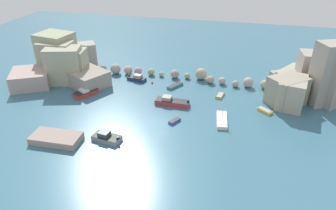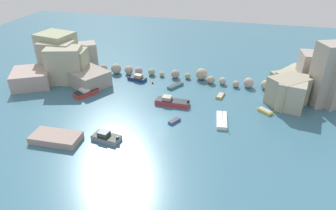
{
  "view_description": "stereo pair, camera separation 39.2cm",
  "coord_description": "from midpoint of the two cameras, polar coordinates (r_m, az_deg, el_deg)",
  "views": [
    {
      "loc": [
        12.54,
        -46.46,
        30.64
      ],
      "look_at": [
        0.0,
        4.98,
        1.0
      ],
      "focal_mm": 32.43,
      "sensor_mm": 36.0,
      "label": 1
    },
    {
      "loc": [
        12.92,
        -46.37,
        30.64
      ],
      "look_at": [
        0.0,
        4.98,
        1.0
      ],
      "focal_mm": 32.43,
      "sensor_mm": 36.0,
      "label": 2
    }
  ],
  "objects": [
    {
      "name": "moored_boat_0",
      "position": [
        68.97,
        -15.37,
        2.29
      ],
      "size": [
        4.66,
        5.72,
        1.53
      ],
      "rotation": [
        0.0,
        0.0,
        4.19
      ],
      "color": "red",
      "rests_on": "cove_water"
    },
    {
      "name": "moored_boat_3",
      "position": [
        70.22,
        1.18,
        3.62
      ],
      "size": [
        3.26,
        4.32,
        0.56
      ],
      "rotation": [
        0.0,
        0.0,
        4.17
      ],
      "color": "teal",
      "rests_on": "cove_water"
    },
    {
      "name": "moored_boat_2",
      "position": [
        53.11,
        -11.72,
        -5.95
      ],
      "size": [
        5.17,
        3.12,
        1.6
      ],
      "rotation": [
        0.0,
        0.0,
        2.98
      ],
      "color": "gray",
      "rests_on": "cove_water"
    },
    {
      "name": "stone_dock",
      "position": [
        55.17,
        -20.47,
        -5.87
      ],
      "size": [
        8.43,
        4.3,
        1.2
      ],
      "primitive_type": "cube",
      "rotation": [
        0.0,
        0.0,
        0.03
      ],
      "color": "#A28B81",
      "rests_on": "ground"
    },
    {
      "name": "cliff_headland_left",
      "position": [
        78.38,
        -19.25,
        7.51
      ],
      "size": [
        23.89,
        22.19,
        10.02
      ],
      "color": "#A29C92",
      "rests_on": "ground"
    },
    {
      "name": "moored_boat_8",
      "position": [
        66.95,
        9.59,
        1.79
      ],
      "size": [
        1.83,
        3.22,
        0.44
      ],
      "rotation": [
        0.0,
        0.0,
        1.39
      ],
      "color": "yellow",
      "rests_on": "cove_water"
    },
    {
      "name": "cove_water",
      "position": [
        57.05,
        -1.38,
        -3.25
      ],
      "size": [
        160.0,
        160.0,
        0.0
      ],
      "primitive_type": "plane",
      "color": "#3C6E84",
      "rests_on": "ground"
    },
    {
      "name": "moored_boat_7",
      "position": [
        56.95,
        1.04,
        -3.01
      ],
      "size": [
        2.11,
        2.71,
        0.51
      ],
      "rotation": [
        0.0,
        0.0,
        1.06
      ],
      "color": "#2F56B1",
      "rests_on": "cove_water"
    },
    {
      "name": "moored_boat_1",
      "position": [
        62.65,
        0.51,
        0.6
      ],
      "size": [
        7.04,
        2.5,
        1.76
      ],
      "rotation": [
        0.0,
        0.0,
        3.11
      ],
      "color": "#BC3139",
      "rests_on": "cove_water"
    },
    {
      "name": "moored_boat_4",
      "position": [
        57.91,
        9.89,
        -2.79
      ],
      "size": [
        2.53,
        6.0,
        4.21
      ],
      "rotation": [
        0.0,
        0.0,
        4.82
      ],
      "color": "white",
      "rests_on": "cove_water"
    },
    {
      "name": "moored_boat_6",
      "position": [
        73.77,
        -6.02,
        5.03
      ],
      "size": [
        4.74,
        2.62,
        1.56
      ],
      "rotation": [
        0.0,
        0.0,
        6.08
      ],
      "color": "navy",
      "rests_on": "cove_water"
    },
    {
      "name": "cliff_headland_right",
      "position": [
        71.42,
        25.95,
        4.15
      ],
      "size": [
        21.49,
        18.96,
        12.94
      ],
      "color": "#9D948A",
      "rests_on": "ground"
    },
    {
      "name": "rock_breakwater",
      "position": [
        74.01,
        1.94,
        5.7
      ],
      "size": [
        42.01,
        4.5,
        2.79
      ],
      "color": "#A8988D",
      "rests_on": "ground"
    },
    {
      "name": "channel_buoy",
      "position": [
        71.98,
        -3.15,
        4.2
      ],
      "size": [
        0.45,
        0.45,
        0.45
      ],
      "primitive_type": "sphere",
      "color": "red",
      "rests_on": "cove_water"
    },
    {
      "name": "moored_boat_5",
      "position": [
        63.09,
        17.59,
        -1.02
      ],
      "size": [
        3.02,
        2.82,
        0.59
      ],
      "rotation": [
        0.0,
        0.0,
        2.44
      ],
      "color": "gold",
      "rests_on": "cove_water"
    }
  ]
}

